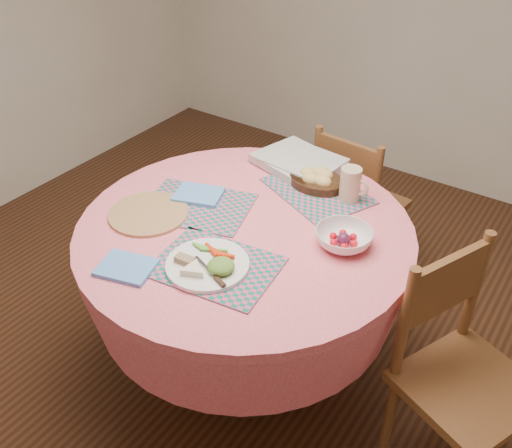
{
  "coord_description": "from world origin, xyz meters",
  "views": [
    {
      "loc": [
        0.99,
        -1.38,
        1.96
      ],
      "look_at": [
        0.05,
        0.0,
        0.78
      ],
      "focal_mm": 40.0,
      "sensor_mm": 36.0,
      "label": 1
    }
  ],
  "objects_px": {
    "chair_back": "(355,202)",
    "dinner_plate": "(208,264)",
    "chair_right": "(459,369)",
    "latte_mug": "(351,184)",
    "dining_table": "(245,267)",
    "fruit_bowl": "(344,238)",
    "wicker_trivet": "(149,213)",
    "bread_bowl": "(317,179)"
  },
  "relations": [
    {
      "from": "chair_back",
      "to": "dinner_plate",
      "type": "bearing_deg",
      "value": 94.04
    },
    {
      "from": "chair_back",
      "to": "dining_table",
      "type": "bearing_deg",
      "value": 90.67
    },
    {
      "from": "wicker_trivet",
      "to": "latte_mug",
      "type": "distance_m",
      "value": 0.78
    },
    {
      "from": "chair_right",
      "to": "fruit_bowl",
      "type": "relative_size",
      "value": 4.23
    },
    {
      "from": "chair_back",
      "to": "wicker_trivet",
      "type": "relative_size",
      "value": 2.79
    },
    {
      "from": "dinner_plate",
      "to": "latte_mug",
      "type": "xyz_separation_m",
      "value": [
        0.19,
        0.64,
        0.05
      ]
    },
    {
      "from": "fruit_bowl",
      "to": "wicker_trivet",
      "type": "bearing_deg",
      "value": -160.62
    },
    {
      "from": "dining_table",
      "to": "fruit_bowl",
      "type": "distance_m",
      "value": 0.43
    },
    {
      "from": "fruit_bowl",
      "to": "dinner_plate",
      "type": "bearing_deg",
      "value": -129.88
    },
    {
      "from": "chair_back",
      "to": "bread_bowl",
      "type": "bearing_deg",
      "value": 96.61
    },
    {
      "from": "chair_back",
      "to": "dinner_plate",
      "type": "xyz_separation_m",
      "value": [
        -0.03,
        -1.1,
        0.33
      ]
    },
    {
      "from": "dinner_plate",
      "to": "latte_mug",
      "type": "height_order",
      "value": "latte_mug"
    },
    {
      "from": "dining_table",
      "to": "chair_right",
      "type": "bearing_deg",
      "value": 4.15
    },
    {
      "from": "dinner_plate",
      "to": "bread_bowl",
      "type": "bearing_deg",
      "value": 86.84
    },
    {
      "from": "chair_right",
      "to": "latte_mug",
      "type": "bearing_deg",
      "value": 85.44
    },
    {
      "from": "dinner_plate",
      "to": "fruit_bowl",
      "type": "relative_size",
      "value": 1.33
    },
    {
      "from": "dinner_plate",
      "to": "fruit_bowl",
      "type": "xyz_separation_m",
      "value": [
        0.31,
        0.37,
        0.01
      ]
    },
    {
      "from": "wicker_trivet",
      "to": "dinner_plate",
      "type": "relative_size",
      "value": 1.08
    },
    {
      "from": "chair_right",
      "to": "bread_bowl",
      "type": "xyz_separation_m",
      "value": [
        -0.75,
        0.33,
        0.33
      ]
    },
    {
      "from": "chair_back",
      "to": "bread_bowl",
      "type": "height_order",
      "value": "chair_back"
    },
    {
      "from": "chair_right",
      "to": "dinner_plate",
      "type": "relative_size",
      "value": 3.17
    },
    {
      "from": "chair_back",
      "to": "dinner_plate",
      "type": "height_order",
      "value": "chair_back"
    },
    {
      "from": "latte_mug",
      "to": "fruit_bowl",
      "type": "bearing_deg",
      "value": -67.38
    },
    {
      "from": "chair_right",
      "to": "latte_mug",
      "type": "distance_m",
      "value": 0.76
    },
    {
      "from": "wicker_trivet",
      "to": "fruit_bowl",
      "type": "relative_size",
      "value": 1.43
    },
    {
      "from": "chair_right",
      "to": "chair_back",
      "type": "relative_size",
      "value": 1.05
    },
    {
      "from": "wicker_trivet",
      "to": "latte_mug",
      "type": "bearing_deg",
      "value": 41.69
    },
    {
      "from": "chair_right",
      "to": "bread_bowl",
      "type": "distance_m",
      "value": 0.89
    },
    {
      "from": "bread_bowl",
      "to": "latte_mug",
      "type": "height_order",
      "value": "latte_mug"
    },
    {
      "from": "dining_table",
      "to": "latte_mug",
      "type": "bearing_deg",
      "value": 57.53
    },
    {
      "from": "wicker_trivet",
      "to": "fruit_bowl",
      "type": "distance_m",
      "value": 0.73
    },
    {
      "from": "bread_bowl",
      "to": "fruit_bowl",
      "type": "height_order",
      "value": "bread_bowl"
    },
    {
      "from": "latte_mug",
      "to": "fruit_bowl",
      "type": "xyz_separation_m",
      "value": [
        0.11,
        -0.27,
        -0.04
      ]
    },
    {
      "from": "chair_back",
      "to": "bread_bowl",
      "type": "distance_m",
      "value": 0.56
    },
    {
      "from": "chair_back",
      "to": "latte_mug",
      "type": "relative_size",
      "value": 6.19
    },
    {
      "from": "latte_mug",
      "to": "dining_table",
      "type": "bearing_deg",
      "value": -122.47
    },
    {
      "from": "chair_back",
      "to": "latte_mug",
      "type": "xyz_separation_m",
      "value": [
        0.17,
        -0.46,
        0.39
      ]
    },
    {
      "from": "chair_right",
      "to": "latte_mug",
      "type": "relative_size",
      "value": 6.53
    },
    {
      "from": "wicker_trivet",
      "to": "bread_bowl",
      "type": "relative_size",
      "value": 1.3
    },
    {
      "from": "chair_right",
      "to": "dinner_plate",
      "type": "bearing_deg",
      "value": 135.6
    },
    {
      "from": "dinner_plate",
      "to": "wicker_trivet",
      "type": "bearing_deg",
      "value": 161.97
    },
    {
      "from": "latte_mug",
      "to": "fruit_bowl",
      "type": "distance_m",
      "value": 0.3
    }
  ]
}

